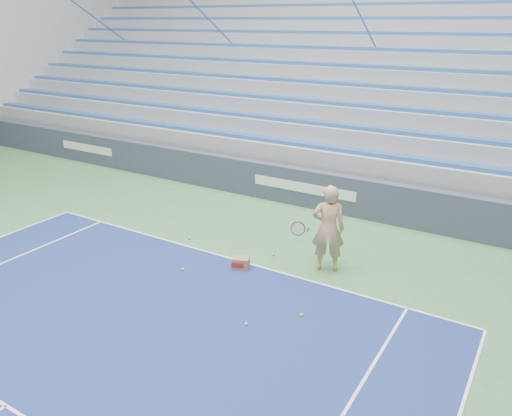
# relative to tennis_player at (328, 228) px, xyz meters

# --- Properties ---
(sponsor_barrier) EXTENTS (30.00, 0.32, 1.10)m
(sponsor_barrier) POSITION_rel_tennis_player_xyz_m (-2.15, 3.32, -0.41)
(sponsor_barrier) COLOR #343B50
(sponsor_barrier) RESTS_ON ground
(bleachers) EXTENTS (31.00, 9.15, 7.30)m
(bleachers) POSITION_rel_tennis_player_xyz_m (-2.15, 9.04, 1.39)
(bleachers) COLOR #919499
(bleachers) RESTS_ON ground
(tennis_player) EXTENTS (1.02, 0.97, 1.92)m
(tennis_player) POSITION_rel_tennis_player_xyz_m (0.00, 0.00, 0.00)
(tennis_player) COLOR tan
(tennis_player) RESTS_ON ground
(ball_box) EXTENTS (0.42, 0.38, 0.26)m
(ball_box) POSITION_rel_tennis_player_xyz_m (-1.59, -0.95, -0.83)
(ball_box) COLOR #916646
(ball_box) RESTS_ON ground
(tennis_ball_0) EXTENTS (0.07, 0.07, 0.07)m
(tennis_ball_0) POSITION_rel_tennis_player_xyz_m (-0.32, -2.72, -0.93)
(tennis_ball_0) COLOR #AFDC2D
(tennis_ball_0) RESTS_ON ground
(tennis_ball_1) EXTENTS (0.07, 0.07, 0.07)m
(tennis_ball_1) POSITION_rel_tennis_player_xyz_m (-1.31, -0.03, -0.93)
(tennis_ball_1) COLOR #AFDC2D
(tennis_ball_1) RESTS_ON ground
(tennis_ball_2) EXTENTS (0.07, 0.07, 0.07)m
(tennis_ball_2) POSITION_rel_tennis_player_xyz_m (-2.61, -1.70, -0.93)
(tennis_ball_2) COLOR #AFDC2D
(tennis_ball_2) RESTS_ON ground
(tennis_ball_3) EXTENTS (0.07, 0.07, 0.07)m
(tennis_ball_3) POSITION_rel_tennis_player_xyz_m (0.39, -1.95, -0.93)
(tennis_ball_3) COLOR #AFDC2D
(tennis_ball_3) RESTS_ON ground
(tennis_ball_4) EXTENTS (0.07, 0.07, 0.07)m
(tennis_ball_4) POSITION_rel_tennis_player_xyz_m (-3.54, -0.31, -0.93)
(tennis_ball_4) COLOR #AFDC2D
(tennis_ball_4) RESTS_ON ground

